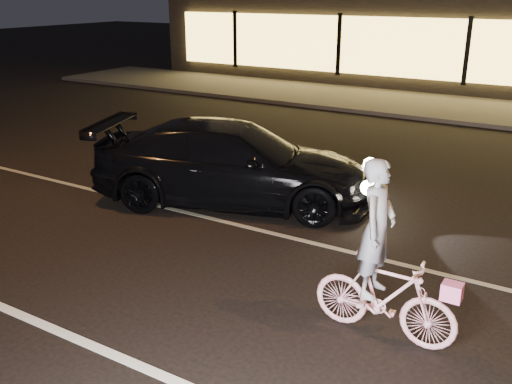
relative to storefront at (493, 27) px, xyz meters
The scene contains 7 objects.
ground 19.09m from the storefront, 90.00° to the right, with size 90.00×90.00×0.00m, color black.
lane_stripe_near 20.58m from the storefront, 90.00° to the right, with size 60.00×0.12×0.01m, color silver.
lane_stripe_far 17.10m from the storefront, 90.00° to the right, with size 60.00×0.10×0.01m, color gray.
sidewalk 6.32m from the storefront, 90.00° to the right, with size 30.00×4.00×0.12m, color #383533.
storefront is the anchor object (origin of this frame).
cyclist 18.92m from the storefront, 82.89° to the right, with size 1.55×0.53×1.96m.
sedan 16.22m from the storefront, 94.39° to the right, with size 5.17×3.41×1.39m.
Camera 1 is at (3.94, -4.94, 3.52)m, focal length 40.00 mm.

